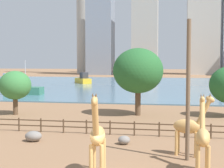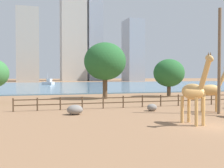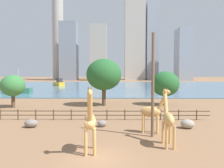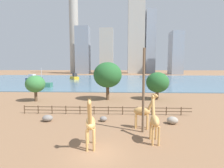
{
  "view_description": "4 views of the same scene",
  "coord_description": "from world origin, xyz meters",
  "views": [
    {
      "loc": [
        3.81,
        -18.36,
        6.67
      ],
      "look_at": [
        -3.58,
        22.22,
        3.95
      ],
      "focal_mm": 55.0,
      "sensor_mm": 36.0,
      "label": 1
    },
    {
      "loc": [
        -11.93,
        -16.17,
        3.47
      ],
      "look_at": [
        1.89,
        28.16,
        2.03
      ],
      "focal_mm": 45.0,
      "sensor_mm": 36.0,
      "label": 2
    },
    {
      "loc": [
        1.19,
        -14.84,
        5.89
      ],
      "look_at": [
        0.87,
        20.98,
        4.01
      ],
      "focal_mm": 35.0,
      "sensor_mm": 36.0,
      "label": 3
    },
    {
      "loc": [
        2.09,
        -14.41,
        7.54
      ],
      "look_at": [
        0.16,
        28.5,
        3.03
      ],
      "focal_mm": 28.0,
      "sensor_mm": 36.0,
      "label": 4
    }
  ],
  "objects": [
    {
      "name": "ground_plane",
      "position": [
        0.0,
        80.0,
        0.0
      ],
      "size": [
        400.0,
        400.0,
        0.0
      ],
      "primitive_type": "plane",
      "color": "#8C6647"
    },
    {
      "name": "skyline_block_central",
      "position": [
        -10.29,
        148.37,
        20.53
      ],
      "size": [
        12.14,
        11.24,
        41.05
      ],
      "primitive_type": "cube",
      "color": "#ADA89E",
      "rests_on": "ground"
    },
    {
      "name": "boat_barge",
      "position": [
        -22.78,
        79.89,
        1.31
      ],
      "size": [
        6.44,
        7.66,
        3.28
      ],
      "rotation": [
        0.0,
        0.0,
        2.17
      ],
      "color": "gold",
      "rests_on": "harbor_water"
    },
    {
      "name": "boulder_by_pole",
      "position": [
        -7.73,
        8.3,
        0.44
      ],
      "size": [
        1.41,
        1.16,
        0.87
      ],
      "primitive_type": "ellipsoid",
      "color": "gray",
      "rests_on": "ground"
    },
    {
      "name": "enclosure_fence",
      "position": [
        -0.33,
        12.0,
        0.76
      ],
      "size": [
        26.12,
        0.14,
        1.3
      ],
      "color": "#4C3826",
      "rests_on": "ground"
    },
    {
      "name": "boat_ferry",
      "position": [
        -25.45,
        44.45,
        1.32
      ],
      "size": [
        7.48,
        2.79,
        6.7
      ],
      "rotation": [
        0.0,
        0.0,
        0.02
      ],
      "color": "#337259",
      "rests_on": "harbor_water"
    },
    {
      "name": "skyline_block_right",
      "position": [
        -33.27,
        152.51,
        21.98
      ],
      "size": [
        12.86,
        11.46,
        43.97
      ],
      "primitive_type": "cube",
      "color": "gray",
      "rests_on": "ground"
    },
    {
      "name": "boulder_near_fence",
      "position": [
        -0.12,
        8.63,
        0.35
      ],
      "size": [
        0.98,
        0.93,
        0.7
      ],
      "primitive_type": "ellipsoid",
      "color": "gray",
      "rests_on": "ground"
    },
    {
      "name": "giraffe_companion",
      "position": [
        -0.56,
        0.88,
        2.33
      ],
      "size": [
        1.12,
        3.16,
        5.01
      ],
      "rotation": [
        0.0,
        0.0,
        4.83
      ],
      "color": "tan",
      "rests_on": "ground"
    },
    {
      "name": "boat_tug",
      "position": [
        -38.59,
        65.67,
        1.34
      ],
      "size": [
        8.14,
        5.28,
        3.37
      ],
      "rotation": [
        0.0,
        0.0,
        5.92
      ],
      "color": "navy",
      "rests_on": "harbor_water"
    },
    {
      "name": "giraffe_young",
      "position": [
        4.9,
        6.16,
        2.1
      ],
      "size": [
        2.96,
        1.29,
        4.48
      ],
      "rotation": [
        0.0,
        0.0,
        6.02
      ],
      "color": "tan",
      "rests_on": "ground"
    },
    {
      "name": "utility_pole",
      "position": [
        4.73,
        4.97,
        4.74
      ],
      "size": [
        0.28,
        0.28,
        9.47
      ],
      "primitive_type": "cylinder",
      "color": "brown",
      "rests_on": "ground"
    },
    {
      "name": "tree_left_large",
      "position": [
        -0.59,
        23.68,
        5.52
      ],
      "size": [
        6.18,
        6.18,
        8.33
      ],
      "color": "brown",
      "rests_on": "ground"
    },
    {
      "name": "harbor_water",
      "position": [
        0.0,
        77.0,
        0.1
      ],
      "size": [
        180.0,
        86.0,
        0.2
      ],
      "primitive_type": "cube",
      "color": "slate",
      "rests_on": "ground"
    },
    {
      "name": "tree_right_tall",
      "position": [
        -15.75,
        21.46,
        3.68
      ],
      "size": [
        3.99,
        3.99,
        5.51
      ],
      "color": "brown",
      "rests_on": "ground"
    },
    {
      "name": "skyline_tower_short",
      "position": [
        -45.34,
        167.54,
        38.79
      ],
      "size": [
        9.13,
        9.13,
        77.59
      ],
      "primitive_type": "cylinder",
      "color": "#ADA89E",
      "rests_on": "ground"
    },
    {
      "name": "boat_sailboat",
      "position": [
        -3.85,
        86.47,
        0.92
      ],
      "size": [
        4.41,
        4.68,
        4.26
      ],
      "rotation": [
        0.0,
        0.0,
        2.29
      ],
      "color": "silver",
      "rests_on": "harbor_water"
    },
    {
      "name": "giraffe_tall",
      "position": [
        5.54,
        2.52,
        2.18
      ],
      "size": [
        0.88,
        3.04,
        4.64
      ],
      "rotation": [
        0.0,
        0.0,
        1.54
      ],
      "color": "tan",
      "rests_on": "ground"
    }
  ]
}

